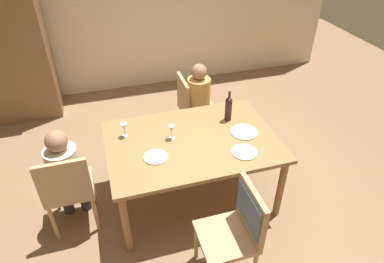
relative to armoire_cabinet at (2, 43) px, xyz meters
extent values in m
plane|color=#846647|center=(1.93, -2.32, -1.10)|extent=(10.00, 10.00, 0.00)
cube|color=beige|center=(1.93, 0.45, 0.25)|extent=(6.40, 0.12, 2.70)
cube|color=brown|center=(0.00, 0.00, -0.05)|extent=(1.10, 0.56, 2.10)
cube|color=olive|center=(1.93, -2.32, -0.36)|extent=(1.65, 1.14, 0.04)
cylinder|color=olive|center=(1.17, -2.82, -0.74)|extent=(0.07, 0.07, 0.71)
cylinder|color=olive|center=(2.68, -2.82, -0.74)|extent=(0.07, 0.07, 0.71)
cylinder|color=olive|center=(1.17, -1.82, -0.74)|extent=(0.07, 0.07, 0.71)
cylinder|color=olive|center=(2.68, -1.82, -0.74)|extent=(0.07, 0.07, 0.71)
cylinder|color=tan|center=(2.49, -1.18, -0.88)|extent=(0.04, 0.04, 0.44)
cylinder|color=tan|center=(2.49, -1.56, -0.88)|extent=(0.04, 0.04, 0.44)
cylinder|color=tan|center=(2.11, -1.18, -0.88)|extent=(0.04, 0.04, 0.44)
cylinder|color=tan|center=(2.11, -1.56, -0.88)|extent=(0.04, 0.04, 0.44)
cube|color=tan|center=(2.30, -1.37, -0.64)|extent=(0.44, 0.44, 0.04)
cube|color=tan|center=(2.10, -1.37, -0.40)|extent=(0.04, 0.44, 0.44)
cylinder|color=tan|center=(0.53, -2.13, -0.88)|extent=(0.04, 0.04, 0.44)
cylinder|color=tan|center=(0.91, -2.13, -0.88)|extent=(0.04, 0.04, 0.44)
cylinder|color=tan|center=(0.53, -2.51, -0.88)|extent=(0.04, 0.04, 0.44)
cylinder|color=tan|center=(0.91, -2.51, -0.88)|extent=(0.04, 0.04, 0.44)
cube|color=tan|center=(0.72, -2.32, -0.64)|extent=(0.44, 0.44, 0.04)
cube|color=tan|center=(0.72, -2.52, -0.40)|extent=(0.44, 0.04, 0.44)
cylinder|color=tan|center=(1.74, -3.08, -0.88)|extent=(0.04, 0.04, 0.44)
cylinder|color=tan|center=(2.12, -3.08, -0.88)|extent=(0.04, 0.04, 0.44)
cube|color=tan|center=(1.93, -3.27, -0.64)|extent=(0.44, 0.44, 0.04)
cube|color=tan|center=(2.13, -3.27, -0.40)|extent=(0.04, 0.44, 0.44)
cube|color=#4C5B75|center=(2.13, -3.27, -0.38)|extent=(0.07, 0.40, 0.31)
cylinder|color=#33333D|center=(2.43, -1.28, -0.87)|extent=(0.10, 0.10, 0.46)
cylinder|color=#33333D|center=(2.43, -1.46, -0.87)|extent=(0.10, 0.10, 0.46)
cylinder|color=tan|center=(2.30, -1.37, -0.42)|extent=(0.28, 0.28, 0.44)
sphere|color=#996B4C|center=(2.30, -1.37, -0.11)|extent=(0.19, 0.19, 0.19)
cylinder|color=#33333D|center=(0.63, -2.19, -0.87)|extent=(0.11, 0.11, 0.46)
cylinder|color=#33333D|center=(0.81, -2.19, -0.87)|extent=(0.11, 0.11, 0.46)
cylinder|color=beige|center=(0.72, -2.32, -0.41)|extent=(0.29, 0.29, 0.44)
sphere|color=#996B4C|center=(0.72, -2.32, -0.10)|extent=(0.19, 0.19, 0.19)
cylinder|color=black|center=(2.39, -2.09, -0.23)|extent=(0.07, 0.07, 0.22)
sphere|color=black|center=(2.39, -2.09, -0.11)|extent=(0.07, 0.07, 0.07)
cylinder|color=black|center=(2.39, -2.09, -0.06)|extent=(0.03, 0.03, 0.10)
cylinder|color=silver|center=(1.75, -2.24, -0.34)|extent=(0.06, 0.06, 0.00)
cylinder|color=silver|center=(1.75, -2.24, -0.30)|extent=(0.01, 0.01, 0.07)
cone|color=silver|center=(1.75, -2.24, -0.23)|extent=(0.07, 0.07, 0.07)
cylinder|color=silver|center=(1.31, -2.07, -0.34)|extent=(0.06, 0.06, 0.00)
cylinder|color=silver|center=(1.31, -2.07, -0.30)|extent=(0.01, 0.01, 0.07)
cone|color=silver|center=(1.31, -2.07, -0.23)|extent=(0.07, 0.07, 0.07)
cylinder|color=white|center=(1.53, -2.48, -0.34)|extent=(0.22, 0.22, 0.01)
cylinder|color=white|center=(2.34, -2.65, -0.34)|extent=(0.24, 0.24, 0.01)
cylinder|color=white|center=(2.46, -2.36, -0.34)|extent=(0.27, 0.27, 0.01)
camera|label=1|loc=(1.17, -4.86, 1.65)|focal=31.79mm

